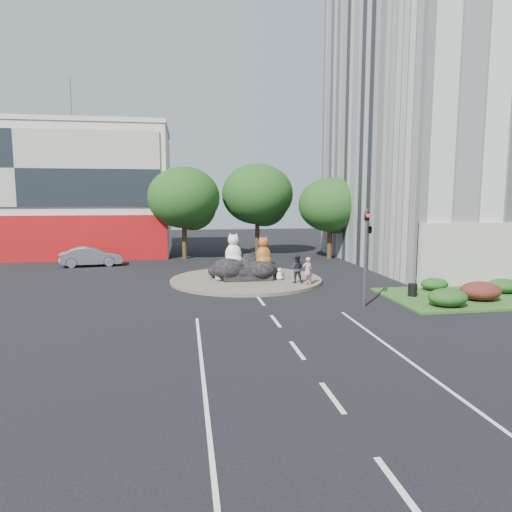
{
  "coord_description": "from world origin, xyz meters",
  "views": [
    {
      "loc": [
        -3.98,
        -19.63,
        5.55
      ],
      "look_at": [
        0.29,
        7.56,
        2.0
      ],
      "focal_mm": 32.0,
      "sensor_mm": 36.0,
      "label": 1
    }
  ],
  "objects_px": {
    "cat_white": "(233,249)",
    "cat_tabby": "(263,251)",
    "parked_car": "(92,256)",
    "litter_bin": "(413,290)",
    "pedestrian_pink": "(308,271)",
    "kitten_white": "(279,274)",
    "pedestrian_dark": "(297,269)",
    "kitten_calico": "(219,274)"
  },
  "relations": [
    {
      "from": "cat_tabby",
      "to": "kitten_calico",
      "type": "xyz_separation_m",
      "value": [
        -2.96,
        -0.24,
        -1.42
      ]
    },
    {
      "from": "cat_tabby",
      "to": "kitten_white",
      "type": "xyz_separation_m",
      "value": [
        0.98,
        -0.48,
        -1.47
      ]
    },
    {
      "from": "kitten_calico",
      "to": "pedestrian_dark",
      "type": "relative_size",
      "value": 0.52
    },
    {
      "from": "pedestrian_dark",
      "to": "cat_white",
      "type": "bearing_deg",
      "value": -15.3
    },
    {
      "from": "kitten_calico",
      "to": "pedestrian_pink",
      "type": "bearing_deg",
      "value": -12.06
    },
    {
      "from": "cat_white",
      "to": "kitten_white",
      "type": "height_order",
      "value": "cat_white"
    },
    {
      "from": "pedestrian_pink",
      "to": "parked_car",
      "type": "xyz_separation_m",
      "value": [
        -14.94,
        11.35,
        -0.26
      ]
    },
    {
      "from": "kitten_white",
      "to": "pedestrian_pink",
      "type": "distance_m",
      "value": 2.35
    },
    {
      "from": "kitten_white",
      "to": "pedestrian_dark",
      "type": "height_order",
      "value": "pedestrian_dark"
    },
    {
      "from": "cat_white",
      "to": "parked_car",
      "type": "bearing_deg",
      "value": 133.88
    },
    {
      "from": "cat_tabby",
      "to": "pedestrian_dark",
      "type": "bearing_deg",
      "value": -52.15
    },
    {
      "from": "pedestrian_pink",
      "to": "litter_bin",
      "type": "bearing_deg",
      "value": 138.36
    },
    {
      "from": "kitten_calico",
      "to": "pedestrian_dark",
      "type": "distance_m",
      "value": 5.01
    },
    {
      "from": "pedestrian_dark",
      "to": "litter_bin",
      "type": "relative_size",
      "value": 2.55
    },
    {
      "from": "litter_bin",
      "to": "cat_white",
      "type": "bearing_deg",
      "value": 144.04
    },
    {
      "from": "cat_tabby",
      "to": "kitten_calico",
      "type": "height_order",
      "value": "cat_tabby"
    },
    {
      "from": "cat_white",
      "to": "litter_bin",
      "type": "height_order",
      "value": "cat_white"
    },
    {
      "from": "cat_tabby",
      "to": "parked_car",
      "type": "bearing_deg",
      "value": 133.64
    },
    {
      "from": "pedestrian_pink",
      "to": "litter_bin",
      "type": "distance_m",
      "value": 6.27
    },
    {
      "from": "litter_bin",
      "to": "cat_tabby",
      "type": "bearing_deg",
      "value": 140.23
    },
    {
      "from": "cat_white",
      "to": "pedestrian_pink",
      "type": "distance_m",
      "value": 5.3
    },
    {
      "from": "cat_white",
      "to": "kitten_calico",
      "type": "xyz_separation_m",
      "value": [
        -1.04,
        -0.84,
        -1.5
      ]
    },
    {
      "from": "cat_white",
      "to": "cat_tabby",
      "type": "xyz_separation_m",
      "value": [
        1.91,
        -0.6,
        -0.08
      ]
    },
    {
      "from": "kitten_calico",
      "to": "kitten_white",
      "type": "relative_size",
      "value": 1.13
    },
    {
      "from": "parked_car",
      "to": "litter_bin",
      "type": "height_order",
      "value": "parked_car"
    },
    {
      "from": "pedestrian_dark",
      "to": "kitten_white",
      "type": "bearing_deg",
      "value": -37.82
    },
    {
      "from": "pedestrian_dark",
      "to": "litter_bin",
      "type": "distance_m",
      "value": 7.11
    },
    {
      "from": "parked_car",
      "to": "pedestrian_pink",
      "type": "bearing_deg",
      "value": -134.08
    },
    {
      "from": "kitten_white",
      "to": "litter_bin",
      "type": "bearing_deg",
      "value": -67.16
    },
    {
      "from": "pedestrian_dark",
      "to": "kitten_calico",
      "type": "bearing_deg",
      "value": -0.71
    },
    {
      "from": "cat_tabby",
      "to": "pedestrian_pink",
      "type": "relative_size",
      "value": 1.15
    },
    {
      "from": "kitten_calico",
      "to": "litter_bin",
      "type": "bearing_deg",
      "value": -20.31
    },
    {
      "from": "kitten_white",
      "to": "litter_bin",
      "type": "distance_m",
      "value": 8.48
    },
    {
      "from": "kitten_calico",
      "to": "parked_car",
      "type": "xyz_separation_m",
      "value": [
        -9.62,
        9.27,
        0.14
      ]
    },
    {
      "from": "kitten_calico",
      "to": "kitten_white",
      "type": "xyz_separation_m",
      "value": [
        3.94,
        -0.24,
        -0.05
      ]
    },
    {
      "from": "cat_tabby",
      "to": "pedestrian_dark",
      "type": "xyz_separation_m",
      "value": [
        1.84,
        -1.63,
        -0.99
      ]
    },
    {
      "from": "cat_tabby",
      "to": "kitten_white",
      "type": "distance_m",
      "value": 1.83
    },
    {
      "from": "cat_white",
      "to": "pedestrian_pink",
      "type": "height_order",
      "value": "cat_white"
    },
    {
      "from": "kitten_white",
      "to": "litter_bin",
      "type": "xyz_separation_m",
      "value": [
        6.35,
        -5.62,
        -0.14
      ]
    },
    {
      "from": "cat_white",
      "to": "litter_bin",
      "type": "distance_m",
      "value": 11.55
    },
    {
      "from": "kitten_calico",
      "to": "pedestrian_pink",
      "type": "xyz_separation_m",
      "value": [
        5.32,
        -2.09,
        0.39
      ]
    },
    {
      "from": "cat_white",
      "to": "kitten_white",
      "type": "xyz_separation_m",
      "value": [
        2.9,
        -1.08,
        -1.55
      ]
    }
  ]
}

